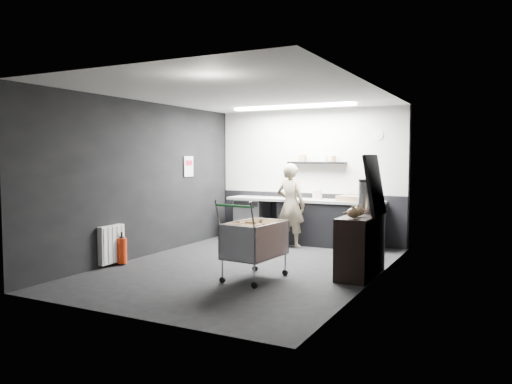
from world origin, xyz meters
The scene contains 22 objects.
floor centered at (0.00, 0.00, 0.00)m, with size 5.50×5.50×0.00m, color black.
ceiling centered at (0.00, 0.00, 2.70)m, with size 5.50×5.50×0.00m, color silver.
wall_back centered at (0.00, 2.75, 1.35)m, with size 5.50×5.50×0.00m, color black.
wall_front centered at (0.00, -2.75, 1.35)m, with size 5.50×5.50×0.00m, color black.
wall_left centered at (-2.00, 0.00, 1.35)m, with size 5.50×5.50×0.00m, color black.
wall_right centered at (2.00, 0.00, 1.35)m, with size 5.50×5.50×0.00m, color black.
kitchen_wall_panel centered at (0.00, 2.73, 1.85)m, with size 3.95×0.02×1.70m, color silver.
dado_panel centered at (0.00, 2.73, 0.50)m, with size 3.95×0.02×1.00m, color black.
floating_shelf centered at (0.20, 2.62, 1.62)m, with size 1.20×0.22×0.04m, color black.
wall_clock centered at (1.40, 2.72, 2.15)m, with size 0.20×0.20×0.03m, color silver.
poster centered at (-1.98, 1.30, 1.55)m, with size 0.02×0.30×0.40m, color silver.
poster_red_band centered at (-1.98, 1.30, 1.62)m, with size 0.01×0.22×0.10m, color red.
radiator centered at (-1.94, -0.90, 0.35)m, with size 0.10×0.50×0.60m, color silver.
ceiling_strip centered at (0.00, 1.85, 2.67)m, with size 2.40×0.20×0.04m, color white.
prep_counter centered at (0.14, 2.42, 0.46)m, with size 3.20×0.61×0.90m.
person centered at (-0.08, 1.97, 0.81)m, with size 0.59×0.39×1.61m, color #BBB194.
shopping_cart centered at (0.48, -0.63, 0.53)m, with size 0.68×1.04×1.11m.
sideboard centered at (1.77, 0.30, 0.56)m, with size 0.50×1.18×1.77m.
fire_extinguisher centered at (-1.85, -0.76, 0.25)m, with size 0.15×0.15×0.51m.
cardboard_box centered at (1.02, 2.37, 0.95)m, with size 0.51×0.39×0.10m, color #91714D.
pink_tub centered at (0.29, 2.42, 0.99)m, with size 0.19×0.19×0.19m, color beige.
white_container centered at (-0.29, 2.37, 0.98)m, with size 0.19×0.15×0.17m, color silver.
Camera 1 is at (3.69, -6.82, 1.73)m, focal length 35.00 mm.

